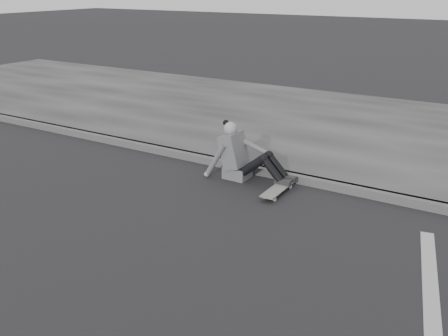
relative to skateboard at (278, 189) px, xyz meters
name	(u,v)px	position (x,y,z in m)	size (l,w,h in m)	color
ground	(135,237)	(-0.90, -2.03, -0.07)	(80.00, 80.00, 0.00)	black
curb	(241,167)	(-0.90, 0.55, -0.01)	(24.00, 0.16, 0.12)	#4A4A4A
sidewalk	(312,123)	(-0.90, 3.57, -0.01)	(24.00, 6.00, 0.12)	#383838
skateboard	(278,189)	(0.00, 0.00, 0.00)	(0.20, 0.78, 0.09)	#A7A6A1
seated_woman	(241,156)	(-0.73, 0.25, 0.29)	(1.38, 0.46, 0.88)	#565658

